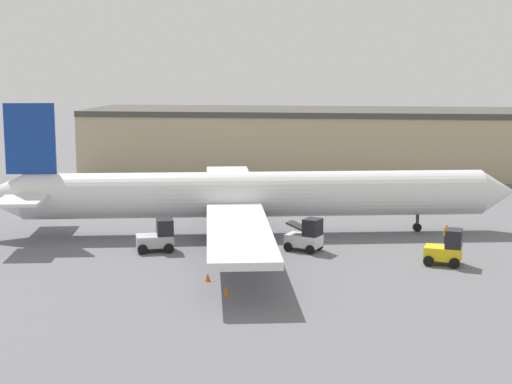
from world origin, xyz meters
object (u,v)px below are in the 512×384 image
object	(u,v)px
ground_crew_worker	(446,234)
pushback_tug	(158,237)
safety_cone_near	(227,291)
safety_cone_far	(208,277)
belt_loader_truck	(306,236)
baggage_tug	(446,249)
airplane	(244,196)

from	to	relation	value
ground_crew_worker	pushback_tug	bearing A→B (deg)	83.03
safety_cone_near	safety_cone_far	bearing A→B (deg)	120.01
belt_loader_truck	pushback_tug	xyz separation A→B (m)	(-11.12, -1.27, -0.04)
baggage_tug	belt_loader_truck	bearing A→B (deg)	175.69
ground_crew_worker	safety_cone_far	world-z (taller)	ground_crew_worker
ground_crew_worker	baggage_tug	world-z (taller)	baggage_tug
baggage_tug	safety_cone_far	size ratio (longest dim) A/B	5.19
baggage_tug	safety_cone_far	distance (m)	17.08
airplane	safety_cone_far	world-z (taller)	airplane
pushback_tug	ground_crew_worker	bearing A→B (deg)	-7.55
safety_cone_near	baggage_tug	bearing A→B (deg)	32.41
baggage_tug	safety_cone_far	xyz separation A→B (m)	(-15.94, -6.10, -0.86)
belt_loader_truck	pushback_tug	world-z (taller)	belt_loader_truck
ground_crew_worker	pushback_tug	world-z (taller)	pushback_tug
airplane	safety_cone_far	distance (m)	14.86
belt_loader_truck	safety_cone_far	world-z (taller)	belt_loader_truck
ground_crew_worker	airplane	bearing A→B (deg)	63.03
safety_cone_near	belt_loader_truck	bearing A→B (deg)	70.64
baggage_tug	belt_loader_truck	xyz separation A→B (m)	(-10.01, 3.00, 0.00)
baggage_tug	ground_crew_worker	bearing A→B (deg)	95.74
airplane	pushback_tug	xyz separation A→B (m)	(-5.65, -6.72, -2.12)
belt_loader_truck	safety_cone_near	world-z (taller)	belt_loader_truck
safety_cone_near	safety_cone_far	xyz separation A→B (m)	(-1.70, 2.94, 0.00)
ground_crew_worker	safety_cone_near	world-z (taller)	ground_crew_worker
ground_crew_worker	baggage_tug	bearing A→B (deg)	156.07
baggage_tug	belt_loader_truck	size ratio (longest dim) A/B	0.95
baggage_tug	belt_loader_truck	world-z (taller)	baggage_tug
baggage_tug	safety_cone_far	world-z (taller)	baggage_tug
ground_crew_worker	safety_cone_near	size ratio (longest dim) A/B	3.25
belt_loader_truck	safety_cone_far	size ratio (longest dim) A/B	5.47
ground_crew_worker	belt_loader_truck	bearing A→B (deg)	86.90
pushback_tug	safety_cone_near	size ratio (longest dim) A/B	5.82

